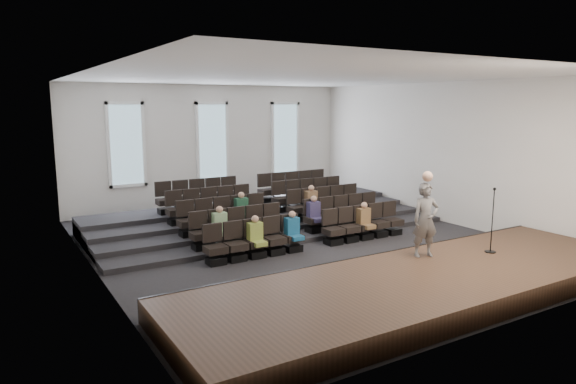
# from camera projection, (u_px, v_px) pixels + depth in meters

# --- Properties ---
(ground) EXTENTS (14.00, 14.00, 0.00)m
(ground) POSITION_uv_depth(u_px,v_px,m) (303.00, 243.00, 15.76)
(ground) COLOR black
(ground) RESTS_ON ground
(ceiling) EXTENTS (12.00, 14.00, 0.02)m
(ceiling) POSITION_uv_depth(u_px,v_px,m) (303.00, 76.00, 14.92)
(ceiling) COLOR white
(ceiling) RESTS_ON ground
(wall_back) EXTENTS (12.00, 0.04, 5.00)m
(wall_back) POSITION_uv_depth(u_px,v_px,m) (212.00, 146.00, 21.28)
(wall_back) COLOR silver
(wall_back) RESTS_ON ground
(wall_front) EXTENTS (12.00, 0.04, 5.00)m
(wall_front) POSITION_uv_depth(u_px,v_px,m) (509.00, 199.00, 9.41)
(wall_front) COLOR silver
(wall_front) RESTS_ON ground
(wall_left) EXTENTS (0.04, 14.00, 5.00)m
(wall_left) POSITION_uv_depth(u_px,v_px,m) (92.00, 177.00, 12.29)
(wall_left) COLOR silver
(wall_left) RESTS_ON ground
(wall_right) EXTENTS (0.04, 14.00, 5.00)m
(wall_right) POSITION_uv_depth(u_px,v_px,m) (444.00, 153.00, 18.40)
(wall_right) COLOR silver
(wall_right) RESTS_ON ground
(stage) EXTENTS (11.80, 3.60, 0.50)m
(stage) POSITION_uv_depth(u_px,v_px,m) (426.00, 284.00, 11.41)
(stage) COLOR #422B1C
(stage) RESTS_ON ground
(stage_lip) EXTENTS (11.80, 0.06, 0.52)m
(stage_lip) POSITION_uv_depth(u_px,v_px,m) (374.00, 264.00, 12.91)
(stage_lip) COLOR black
(stage_lip) RESTS_ON ground
(risers) EXTENTS (11.80, 4.80, 0.60)m
(risers) POSITION_uv_depth(u_px,v_px,m) (255.00, 218.00, 18.41)
(risers) COLOR black
(risers) RESTS_ON ground
(seating_rows) EXTENTS (6.80, 4.70, 1.67)m
(seating_rows) POSITION_uv_depth(u_px,v_px,m) (278.00, 212.00, 16.95)
(seating_rows) COLOR black
(seating_rows) RESTS_ON ground
(windows) EXTENTS (8.44, 0.10, 3.24)m
(windows) POSITION_uv_depth(u_px,v_px,m) (212.00, 141.00, 21.18)
(windows) COLOR white
(windows) RESTS_ON wall_back
(audience) EXTENTS (4.85, 2.64, 1.10)m
(audience) POSITION_uv_depth(u_px,v_px,m) (287.00, 217.00, 15.70)
(audience) COLOR #90A341
(audience) RESTS_ON seating_rows
(speaker) EXTENTS (0.77, 0.62, 1.83)m
(speaker) POSITION_uv_depth(u_px,v_px,m) (425.00, 220.00, 12.54)
(speaker) COLOR #625F5D
(speaker) RESTS_ON stage
(mic_stand) EXTENTS (0.28, 0.28, 1.67)m
(mic_stand) POSITION_uv_depth(u_px,v_px,m) (491.00, 233.00, 12.95)
(mic_stand) COLOR black
(mic_stand) RESTS_ON stage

